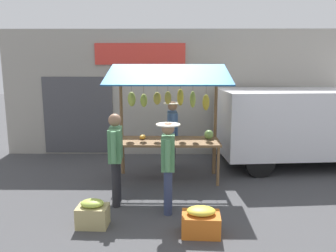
% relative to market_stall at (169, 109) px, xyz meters
% --- Properties ---
extents(ground_plane, '(40.00, 40.00, 0.00)m').
position_rel_market_stall_xyz_m(ground_plane, '(0.01, 0.05, -1.55)').
color(ground_plane, '#424244').
extents(street_backdrop, '(9.00, 0.30, 3.40)m').
position_rel_market_stall_xyz_m(street_backdrop, '(0.07, -2.14, 0.15)').
color(street_backdrop, '#9E998E').
rests_on(street_backdrop, ground).
extents(market_stall, '(2.50, 1.46, 2.50)m').
position_rel_market_stall_xyz_m(market_stall, '(0.00, 0.00, 0.00)').
color(market_stall, brown).
rests_on(market_stall, ground).
extents(vendor_with_sunhat, '(0.42, 0.70, 1.64)m').
position_rel_market_stall_xyz_m(vendor_with_sunhat, '(-0.08, -0.70, -0.58)').
color(vendor_with_sunhat, '#4C4C51').
rests_on(vendor_with_sunhat, ground).
extents(shopper_with_ponytail, '(0.41, 0.68, 1.57)m').
position_rel_market_stall_xyz_m(shopper_with_ponytail, '(-0.00, 1.70, -0.64)').
color(shopper_with_ponytail, navy).
rests_on(shopper_with_ponytail, ground).
extents(shopper_in_grey_tee, '(0.25, 0.71, 1.66)m').
position_rel_market_stall_xyz_m(shopper_in_grey_tee, '(0.93, 1.38, -0.59)').
color(shopper_in_grey_tee, '#232328').
rests_on(shopper_in_grey_tee, ground).
extents(parked_van, '(4.54, 2.21, 1.88)m').
position_rel_market_stall_xyz_m(parked_van, '(-3.30, -1.07, -0.43)').
color(parked_van, silver).
rests_on(parked_van, ground).
extents(produce_crate_near, '(0.49, 0.37, 0.44)m').
position_rel_market_stall_xyz_m(produce_crate_near, '(1.17, 2.27, -1.35)').
color(produce_crate_near, tan).
rests_on(produce_crate_near, ground).
extents(produce_crate_side, '(0.59, 0.45, 0.43)m').
position_rel_market_stall_xyz_m(produce_crate_side, '(-0.50, 2.50, -1.36)').
color(produce_crate_side, '#D1661E').
rests_on(produce_crate_side, ground).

